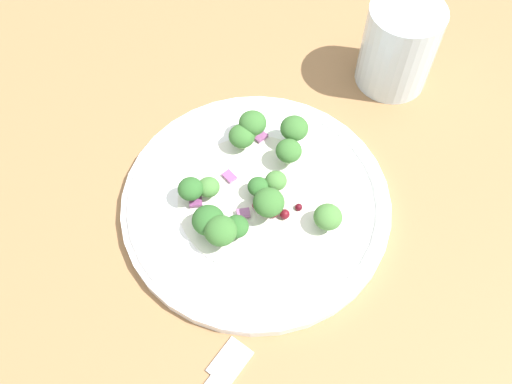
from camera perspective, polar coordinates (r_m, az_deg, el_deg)
The scene contains 28 objects.
ground_plane at distance 57.13cm, azimuth -1.56°, elevation 0.16°, with size 180.00×180.00×2.00cm, color olive.
plate at distance 54.29cm, azimuth -0.00°, elevation -1.00°, with size 26.02×26.02×1.70cm.
dressing_pool at distance 53.91cm, azimuth -0.00°, elevation -0.76°, with size 15.09×15.09×0.20cm, color white.
broccoli_floret_0 at distance 52.70cm, azimuth -6.67°, elevation 0.29°, with size 2.41×2.41×2.44cm.
broccoli_floret_1 at distance 56.34cm, azimuth -0.35°, elevation 6.99°, with size 2.81×2.81×2.84cm.
broccoli_floret_2 at distance 50.95cm, azimuth 1.30°, elevation -1.11°, with size 2.92×2.92×2.95cm.
broccoli_floret_3 at distance 56.01cm, azimuth -1.75°, elevation 5.67°, with size 2.64×2.64×2.67cm.
broccoli_floret_4 at distance 53.37cm, azimuth 2.05°, elevation 1.12°, with size 2.09×2.09×2.11cm.
broccoli_floret_5 at distance 50.90cm, azimuth -1.86°, elevation -3.56°, with size 2.26×2.26×2.29cm.
broccoli_floret_6 at distance 53.05cm, azimuth 0.22°, elevation 0.53°, with size 2.02×2.02×2.05cm.
broccoli_floret_7 at distance 54.59cm, azimuth 3.35°, elevation 4.17°, with size 2.57×2.57×2.60cm.
broccoli_floret_8 at distance 55.92cm, azimuth 3.91°, elevation 6.44°, with size 2.82×2.82×2.86cm.
broccoli_floret_9 at distance 50.90cm, azimuth -4.87°, elevation -2.92°, with size 3.00×3.00×3.03cm.
broccoli_floret_10 at distance 53.17cm, azimuth -4.83°, elevation 0.47°, with size 2.12×2.12×2.14cm.
broccoli_floret_11 at distance 49.86cm, azimuth -3.61°, elevation -3.99°, with size 2.95×2.95×2.99cm.
broccoli_floret_12 at distance 51.57cm, azimuth 7.32°, elevation -2.57°, with size 2.64×2.64×2.68cm.
cranberry_0 at distance 52.52cm, azimuth 2.94°, elevation -2.27°, with size 0.96×0.96×0.96cm, color maroon.
cranberry_1 at distance 53.26cm, azimuth 4.35°, elevation -1.55°, with size 0.73×0.73×0.73cm, color #4C0A14.
cranberry_2 at distance 53.90cm, azimuth 1.64°, elevation -0.16°, with size 0.80×0.80×0.80cm, color maroon.
cranberry_3 at distance 56.76cm, azimuth -1.77°, elevation 5.33°, with size 0.81×0.81×0.81cm, color maroon.
cranberry_4 at distance 52.92cm, azimuth -0.03°, elevation -1.35°, with size 0.70×0.70×0.70cm, color maroon.
cranberry_5 at distance 52.60cm, azimuth 1.82°, elevation -2.08°, with size 0.99×0.99×0.99cm, color maroon.
onion_bit_0 at distance 53.49cm, azimuth -6.16°, elevation -0.94°, with size 1.09×1.23×0.31cm, color #843D75.
onion_bit_1 at distance 57.64cm, azimuth 0.47°, elevation 5.66°, with size 0.94×1.30×0.33cm, color #934C84.
onion_bit_2 at distance 55.00cm, azimuth -2.73°, elevation 1.57°, with size 1.28×0.93×0.40cm, color #934C84.
onion_bit_3 at distance 52.59cm, azimuth -1.30°, elevation -2.17°, with size 0.88×1.21×0.39cm, color #A35B93.
onion_bit_4 at distance 54.06cm, azimuth 1.28°, elevation 0.64°, with size 0.97×1.12×0.52cm, color #934C84.
water_glass at distance 63.31cm, azimuth 14.30°, elevation 14.16°, with size 7.90×7.90×9.68cm, color silver.
Camera 1 is at (2.61, -29.40, 47.92)cm, focal length 39.33 mm.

